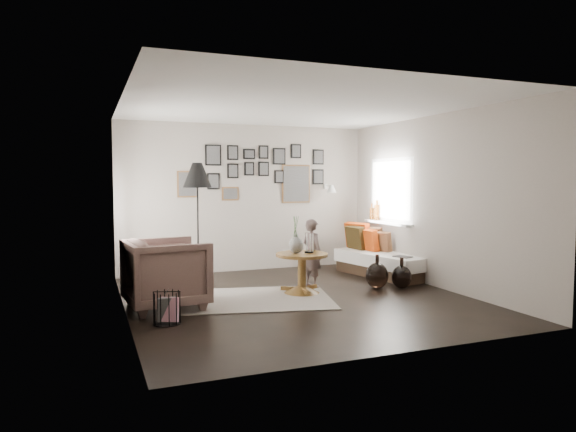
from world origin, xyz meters
name	(u,v)px	position (x,y,z in m)	size (l,w,h in m)	color
ground	(298,299)	(0.00, 0.00, 0.00)	(4.80, 4.80, 0.00)	black
wall_back	(246,198)	(0.00, 2.40, 1.30)	(4.50, 4.50, 0.00)	#AAA094
wall_front	(399,215)	(0.00, -2.40, 1.30)	(4.50, 4.50, 0.00)	#AAA094
wall_left	(124,207)	(-2.25, 0.00, 1.30)	(4.80, 4.80, 0.00)	#AAA094
wall_right	(435,201)	(2.25, 0.00, 1.30)	(4.80, 4.80, 0.00)	#AAA094
ceiling	(298,106)	(0.00, 0.00, 2.60)	(4.80, 4.80, 0.00)	white
door_left	(119,220)	(-2.23, 1.20, 1.05)	(0.00, 2.14, 2.14)	white
window_right	(383,219)	(2.18, 1.34, 0.93)	(0.15, 1.32, 1.30)	white
gallery_wall	(262,173)	(0.29, 2.38, 1.74)	(2.74, 0.03, 1.08)	brown
wall_sconce	(331,189)	(1.55, 2.13, 1.46)	(0.18, 0.36, 0.16)	white
rug	(254,299)	(-0.58, 0.18, 0.01)	(2.08, 1.46, 0.01)	silver
pedestal_table	(302,275)	(0.17, 0.27, 0.27)	(0.74, 0.74, 0.58)	brown
vase	(296,242)	(0.09, 0.29, 0.74)	(0.21, 0.21, 0.53)	black
candles	(309,243)	(0.28, 0.27, 0.72)	(0.13, 0.13, 0.28)	black
daybed	(381,259)	(2.00, 1.10, 0.27)	(1.11, 1.88, 0.86)	black
magazine_on_daybed	(403,257)	(2.00, 0.47, 0.40)	(0.19, 0.26, 0.01)	black
armchair	(166,273)	(-1.75, 0.14, 0.44)	(0.94, 0.97, 0.88)	brown
armchair_cushion	(168,270)	(-1.72, 0.19, 0.48)	(0.40, 0.40, 0.10)	silver
floor_lamp	(197,180)	(-1.07, 1.43, 1.62)	(0.44, 0.44, 1.88)	black
magazine_basket	(167,308)	(-1.85, -0.59, 0.18)	(0.37, 0.37, 0.37)	black
demijohn_large	(377,276)	(1.35, 0.17, 0.20)	(0.34, 0.34, 0.51)	black
demijohn_small	(401,277)	(1.70, 0.05, 0.17)	(0.30, 0.30, 0.46)	black
child	(312,253)	(0.49, 0.61, 0.52)	(0.38, 0.25, 1.04)	brown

